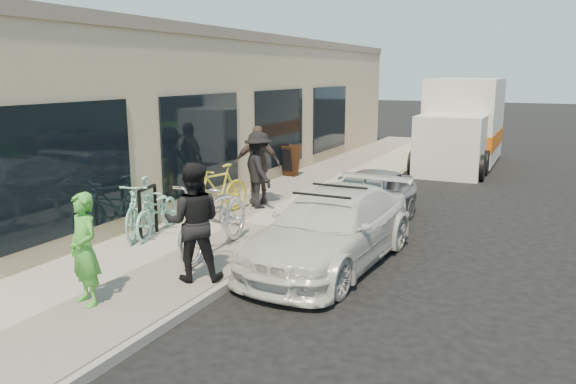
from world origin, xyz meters
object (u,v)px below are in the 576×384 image
(bike_rack, at_px, (148,206))
(tandem_bike, at_px, (216,217))
(cruiser_bike_a, at_px, (141,207))
(cruiser_bike_b, at_px, (158,210))
(sandwich_board, at_px, (288,160))
(man_standing, at_px, (193,222))
(bystander_a, at_px, (258,170))
(cruiser_bike_c, at_px, (218,190))
(sedan_silver, at_px, (368,198))
(bystander_b, at_px, (257,164))
(sedan_white, at_px, (331,228))
(moving_truck, at_px, (462,127))
(woman_rider, at_px, (84,249))

(bike_rack, distance_m, tandem_bike, 1.71)
(cruiser_bike_a, bearing_deg, cruiser_bike_b, 23.68)
(bike_rack, relative_size, sandwich_board, 1.04)
(man_standing, height_order, cruiser_bike_b, man_standing)
(man_standing, xyz_separation_m, bystander_a, (-1.32, 4.45, -0.01))
(bike_rack, distance_m, cruiser_bike_c, 1.97)
(sedan_silver, height_order, tandem_bike, tandem_bike)
(bystander_b, bearing_deg, sedan_white, -70.43)
(moving_truck, height_order, cruiser_bike_b, moving_truck)
(moving_truck, relative_size, man_standing, 3.46)
(sandwich_board, bearing_deg, bystander_b, -69.67)
(sedan_white, relative_size, cruiser_bike_a, 2.45)
(sedan_white, distance_m, bystander_b, 4.27)
(bike_rack, bearing_deg, man_standing, -35.85)
(bystander_b, bearing_deg, man_standing, -97.80)
(cruiser_bike_a, relative_size, cruiser_bike_b, 1.03)
(man_standing, xyz_separation_m, cruiser_bike_a, (-2.24, 1.50, -0.34))
(sedan_white, relative_size, woman_rider, 2.92)
(moving_truck, distance_m, bystander_b, 9.41)
(moving_truck, xyz_separation_m, cruiser_bike_a, (-3.98, -12.19, -0.63))
(man_standing, relative_size, bystander_b, 0.97)
(bystander_b, bearing_deg, sedan_silver, -33.50)
(sedan_white, bearing_deg, cruiser_bike_a, -169.97)
(bike_rack, distance_m, bystander_b, 3.43)
(bystander_a, height_order, bystander_b, bystander_b)
(moving_truck, bearing_deg, sedan_white, -92.01)
(sedan_white, xyz_separation_m, cruiser_bike_a, (-3.67, -0.41, 0.07))
(sedan_silver, distance_m, woman_rider, 6.23)
(cruiser_bike_b, relative_size, bystander_b, 0.96)
(man_standing, distance_m, cruiser_bike_a, 2.72)
(sedan_white, height_order, cruiser_bike_a, sedan_white)
(bike_rack, xyz_separation_m, cruiser_bike_b, (0.05, 0.22, -0.12))
(woman_rider, relative_size, cruiser_bike_a, 0.84)
(cruiser_bike_b, bearing_deg, bystander_b, 68.12)
(sedan_white, xyz_separation_m, bystander_b, (-3.03, 2.98, 0.44))
(sandwich_board, relative_size, man_standing, 0.52)
(tandem_bike, distance_m, bystander_b, 3.87)
(cruiser_bike_b, height_order, bystander_b, bystander_b)
(sandwich_board, relative_size, tandem_bike, 0.38)
(man_standing, distance_m, bystander_b, 5.14)
(man_standing, bearing_deg, woman_rider, 32.74)
(sandwich_board, height_order, cruiser_bike_a, cruiser_bike_a)
(tandem_bike, bearing_deg, bystander_b, 102.06)
(man_standing, bearing_deg, cruiser_bike_a, -62.33)
(sedan_silver, height_order, man_standing, man_standing)
(moving_truck, relative_size, cruiser_bike_c, 3.37)
(sedan_white, height_order, man_standing, man_standing)
(sandwich_board, distance_m, cruiser_bike_b, 6.66)
(cruiser_bike_b, height_order, bystander_a, bystander_a)
(woman_rider, height_order, bystander_a, bystander_a)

